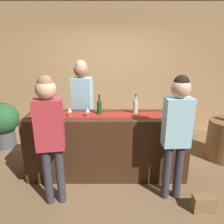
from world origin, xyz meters
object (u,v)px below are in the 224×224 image
(wine_glass_near_customer, at_px, (54,111))
(wine_bottle_clear, at_px, (135,106))
(potted_plant_tall, at_px, (2,122))
(handbag, at_px, (203,204))
(bartender, at_px, (82,99))
(customer_sipping, at_px, (176,126))
(customer_browsing, at_px, (49,129))
(wine_glass_far_end, at_px, (87,110))
(wine_glass_mid_counter, at_px, (69,110))
(wine_bottle_green, at_px, (99,107))

(wine_glass_near_customer, bearing_deg, wine_bottle_clear, 9.36)
(potted_plant_tall, bearing_deg, handbag, -28.07)
(bartender, height_order, customer_sipping, bartender)
(wine_glass_near_customer, bearing_deg, potted_plant_tall, 141.98)
(customer_browsing, height_order, handbag, customer_browsing)
(wine_glass_near_customer, height_order, customer_sipping, customer_sipping)
(customer_browsing, bearing_deg, wine_bottle_clear, 25.30)
(wine_glass_far_end, distance_m, potted_plant_tall, 2.19)
(wine_bottle_clear, distance_m, wine_glass_mid_counter, 1.00)
(wine_bottle_clear, relative_size, bartender, 0.17)
(wine_bottle_clear, relative_size, wine_glass_mid_counter, 2.10)
(wine_bottle_green, xyz_separation_m, wine_bottle_clear, (0.55, 0.03, 0.00))
(handbag, bearing_deg, customer_browsing, 174.77)
(wine_glass_far_end, bearing_deg, bartender, 103.97)
(wine_glass_near_customer, distance_m, wine_glass_far_end, 0.48)
(customer_sipping, distance_m, customer_browsing, 1.58)
(potted_plant_tall, bearing_deg, wine_glass_near_customer, -38.02)
(wine_glass_near_customer, bearing_deg, wine_glass_far_end, 3.54)
(wine_glass_mid_counter, relative_size, customer_browsing, 0.08)
(handbag, bearing_deg, bartender, 139.90)
(wine_glass_mid_counter, distance_m, handbag, 2.20)
(wine_bottle_clear, distance_m, potted_plant_tall, 2.77)
(potted_plant_tall, bearing_deg, customer_browsing, -48.32)
(potted_plant_tall, bearing_deg, customer_sipping, -26.76)
(wine_glass_near_customer, distance_m, wine_glass_mid_counter, 0.22)
(customer_sipping, height_order, handbag, customer_sipping)
(wine_bottle_green, bearing_deg, customer_browsing, -128.18)
(wine_bottle_green, height_order, potted_plant_tall, wine_bottle_green)
(wine_glass_near_customer, xyz_separation_m, potted_plant_tall, (-1.36, 1.07, -0.58))
(wine_glass_near_customer, distance_m, potted_plant_tall, 1.83)
(wine_glass_near_customer, xyz_separation_m, handbag, (2.01, -0.73, -1.01))
(wine_bottle_clear, height_order, customer_browsing, customer_browsing)
(wine_glass_mid_counter, xyz_separation_m, potted_plant_tall, (-1.58, 1.03, -0.58))
(wine_bottle_green, xyz_separation_m, customer_sipping, (1.01, -0.62, -0.07))
(wine_bottle_green, xyz_separation_m, wine_glass_mid_counter, (-0.43, -0.13, -0.01))
(wine_glass_mid_counter, height_order, potted_plant_tall, wine_glass_mid_counter)
(wine_bottle_green, relative_size, potted_plant_tall, 0.32)
(wine_glass_near_customer, distance_m, bartender, 0.76)
(wine_glass_mid_counter, distance_m, customer_sipping, 1.53)
(wine_glass_near_customer, height_order, customer_browsing, customer_browsing)
(potted_plant_tall, bearing_deg, bartender, -12.47)
(customer_sipping, bearing_deg, potted_plant_tall, 150.13)
(wine_glass_mid_counter, bearing_deg, wine_glass_far_end, -1.42)
(potted_plant_tall, bearing_deg, wine_glass_mid_counter, -33.12)
(wine_bottle_green, distance_m, potted_plant_tall, 2.28)
(bartender, bearing_deg, customer_browsing, 90.07)
(bartender, distance_m, handbag, 2.44)
(wine_glass_far_end, distance_m, handbag, 1.99)
(wine_glass_near_customer, distance_m, customer_sipping, 1.72)
(wine_glass_near_customer, xyz_separation_m, wine_glass_far_end, (0.48, 0.03, 0.00))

